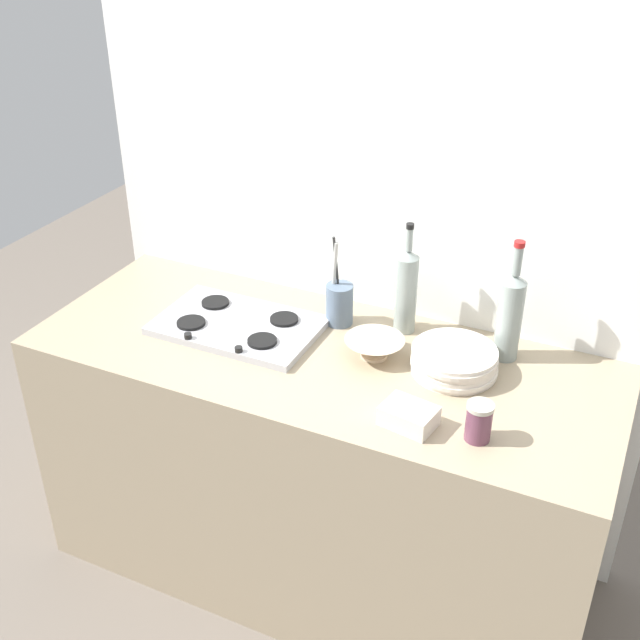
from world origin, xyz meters
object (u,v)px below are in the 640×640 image
Objects in this scene: stovetop_hob at (238,325)px; condiment_jar_front at (479,422)px; utensil_crock at (339,303)px; mixing_bowl at (374,347)px; butter_dish at (409,416)px; plate_stack at (454,361)px; wine_bottle_leftmost at (406,290)px; wine_bottle_mid_left at (510,314)px.

stovetop_hob is 4.71× the size of condiment_jar_front.
stovetop_hob is at bearing -147.89° from utensil_crock.
mixing_bowl is 0.34m from butter_dish.
plate_stack is 0.70× the size of wine_bottle_leftmost.
stovetop_hob is 0.87m from condiment_jar_front.
butter_dish is at bearing -108.90° from wine_bottle_mid_left.
butter_dish is at bearing -173.64° from condiment_jar_front.
butter_dish is at bearing -96.77° from plate_stack.
condiment_jar_front is at bearing -61.78° from plate_stack.
mixing_bowl is (-0.03, -0.18, -0.11)m from wine_bottle_leftmost.
wine_bottle_leftmost is 0.96× the size of wine_bottle_mid_left.
mixing_bowl is (0.45, 0.04, 0.02)m from stovetop_hob.
butter_dish is at bearing -19.67° from stovetop_hob.
condiment_jar_front reaches higher than plate_stack.
stovetop_hob is 1.69× the size of utensil_crock.
plate_stack is (0.69, 0.06, 0.02)m from stovetop_hob.
utensil_crock reaches higher than plate_stack.
condiment_jar_front is at bearing 6.36° from butter_dish.
wine_bottle_mid_left is 2.10× the size of mixing_bowl.
stovetop_hob is at bearing 165.61° from condiment_jar_front.
stovetop_hob is at bearing -175.31° from plate_stack.
mixing_bowl is 1.30× the size of butter_dish.
mixing_bowl is (-0.24, -0.02, -0.00)m from plate_stack.
utensil_crock is at bearing -177.02° from wine_bottle_mid_left.
condiment_jar_front is (0.03, -0.42, -0.09)m from wine_bottle_mid_left.
utensil_crock is 0.69m from condiment_jar_front.
plate_stack is 0.29m from wine_bottle_leftmost.
butter_dish is at bearing -52.72° from mixing_bowl.
wine_bottle_mid_left is 0.48m from butter_dish.
wine_bottle_mid_left reaches higher than condiment_jar_front.
condiment_jar_front is at bearing -32.96° from mixing_bowl.
wine_bottle_leftmost is (-0.21, 0.16, 0.11)m from plate_stack.
mixing_bowl is at bearing -155.14° from wine_bottle_mid_left.
wine_bottle_leftmost is 0.57m from condiment_jar_front.
utensil_crock reaches higher than mixing_bowl.
plate_stack is at bearing -37.42° from wine_bottle_leftmost.
mixing_bowl reaches higher than butter_dish.
butter_dish is (0.21, -0.27, -0.01)m from mixing_bowl.
plate_stack is 1.83× the size of butter_dish.
utensil_crock is (-0.53, -0.03, -0.08)m from wine_bottle_mid_left.
stovetop_hob is at bearing -175.47° from mixing_bowl.
wine_bottle_mid_left is at bearing 51.44° from plate_stack.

